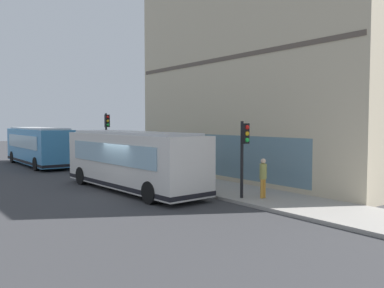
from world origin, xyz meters
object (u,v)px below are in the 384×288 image
at_px(pedestrian_walking_along_curb, 146,161).
at_px(newspaper_vending_box, 164,168).
at_px(traffic_light_down_block, 107,130).
at_px(pedestrian_near_building_entrance, 263,175).
at_px(city_bus_far_down_street, 39,146).
at_px(fire_hydrant, 178,173).
at_px(traffic_light_near_corner, 244,145).
at_px(city_bus_nearside, 132,161).

bearing_deg(pedestrian_walking_along_curb, newspaper_vending_box, -34.92).
relative_size(traffic_light_down_block, pedestrian_near_building_entrance, 2.25).
xyz_separation_m(traffic_light_down_block, pedestrian_near_building_entrance, (0.85, -14.42, -1.76)).
bearing_deg(city_bus_far_down_street, fire_hydrant, -73.44).
bearing_deg(fire_hydrant, city_bus_far_down_street, 106.56).
bearing_deg(pedestrian_near_building_entrance, city_bus_far_down_street, 100.28).
height_order(traffic_light_near_corner, pedestrian_near_building_entrance, traffic_light_near_corner).
height_order(pedestrian_near_building_entrance, newspaper_vending_box, pedestrian_near_building_entrance).
relative_size(traffic_light_down_block, pedestrian_walking_along_curb, 2.40).
xyz_separation_m(traffic_light_down_block, newspaper_vending_box, (1.36, -5.46, -2.35)).
relative_size(city_bus_far_down_street, traffic_light_down_block, 2.50).
bearing_deg(fire_hydrant, traffic_light_near_corner, -98.78).
bearing_deg(traffic_light_near_corner, traffic_light_down_block, 90.53).
xyz_separation_m(city_bus_nearside, traffic_light_down_block, (2.53, 8.40, 1.40)).
height_order(city_bus_nearside, pedestrian_walking_along_curb, city_bus_nearside).
xyz_separation_m(pedestrian_near_building_entrance, newspaper_vending_box, (0.51, 8.96, -0.58)).
bearing_deg(city_bus_nearside, newspaper_vending_box, 37.07).
bearing_deg(newspaper_vending_box, traffic_light_down_block, 103.99).
height_order(city_bus_far_down_street, pedestrian_near_building_entrance, city_bus_far_down_street).
height_order(city_bus_far_down_street, traffic_light_down_block, traffic_light_down_block).
height_order(fire_hydrant, pedestrian_near_building_entrance, pedestrian_near_building_entrance).
bearing_deg(newspaper_vending_box, pedestrian_walking_along_curb, 145.08).
distance_m(traffic_light_near_corner, traffic_light_down_block, 13.93).
bearing_deg(traffic_light_near_corner, fire_hydrant, 81.22).
bearing_deg(traffic_light_down_block, city_bus_nearside, -106.74).
bearing_deg(newspaper_vending_box, traffic_light_near_corner, -98.29).
xyz_separation_m(fire_hydrant, pedestrian_walking_along_curb, (-0.75, 2.50, 0.60)).
xyz_separation_m(city_bus_far_down_street, traffic_light_down_block, (2.95, -6.49, 1.40)).
bearing_deg(traffic_light_down_block, pedestrian_walking_along_curb, -85.17).
bearing_deg(city_bus_nearside, city_bus_far_down_street, 91.61).
distance_m(city_bus_far_down_street, pedestrian_walking_along_curb, 11.78).
relative_size(city_bus_nearside, city_bus_far_down_street, 1.01).
relative_size(city_bus_nearside, fire_hydrant, 13.72).
height_order(city_bus_nearside, traffic_light_near_corner, traffic_light_near_corner).
bearing_deg(pedestrian_walking_along_curb, city_bus_far_down_street, 106.53).
height_order(traffic_light_down_block, newspaper_vending_box, traffic_light_down_block).
height_order(traffic_light_near_corner, fire_hydrant, traffic_light_near_corner).
relative_size(traffic_light_near_corner, newspaper_vending_box, 3.84).
height_order(traffic_light_near_corner, traffic_light_down_block, traffic_light_down_block).
bearing_deg(fire_hydrant, newspaper_vending_box, 83.51).
xyz_separation_m(city_bus_nearside, pedestrian_near_building_entrance, (3.37, -6.02, -0.37)).
xyz_separation_m(pedestrian_walking_along_curb, pedestrian_near_building_entrance, (0.44, -9.62, 0.08)).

